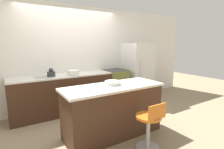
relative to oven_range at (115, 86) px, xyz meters
The scene contains 10 objects.
ground_plane 1.26m from the oven_range, 164.11° to the right, with size 14.00×14.00×0.00m, color #998466.
wall_back 1.45m from the oven_range, 163.51° to the left, with size 8.00×0.06×2.60m.
back_counter 1.48m from the oven_range, behind, with size 2.35×0.61×0.93m.
kitchen_island 1.81m from the oven_range, 124.65° to the right, with size 1.83×0.70×0.92m.
oven_range is the anchor object (origin of this frame).
refrigerator 0.84m from the oven_range, ahead, with size 0.75×0.74×1.66m.
stool_chair 2.34m from the oven_range, 110.30° to the right, with size 0.40×0.40×0.78m.
kettle 1.83m from the oven_range, behind, with size 0.18×0.18×0.19m.
mixing_bowl 1.34m from the oven_range, behind, with size 0.29×0.29×0.10m.
fruit_bowl 1.80m from the oven_range, 125.07° to the right, with size 0.29×0.29×0.07m.
Camera 1 is at (-1.52, -3.70, 1.65)m, focal length 28.00 mm.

